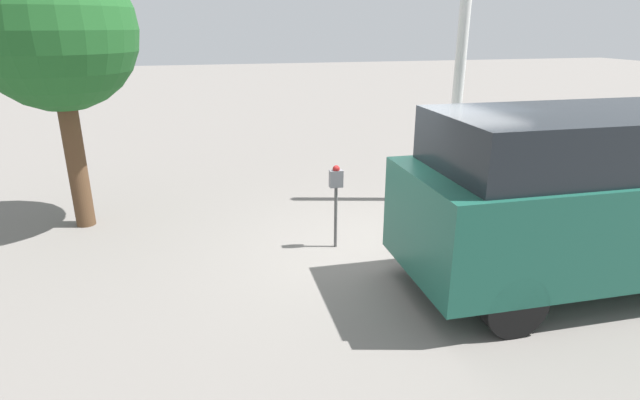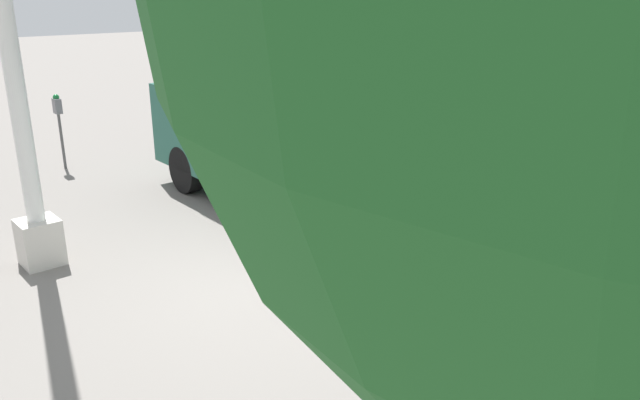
# 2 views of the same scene
# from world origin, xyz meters

# --- Properties ---
(ground_plane) EXTENTS (80.00, 80.00, 0.00)m
(ground_plane) POSITION_xyz_m (0.00, 0.00, 0.00)
(ground_plane) COLOR slate
(parking_meter_near) EXTENTS (0.20, 0.12, 1.32)m
(parking_meter_near) POSITION_xyz_m (-0.72, 0.53, 0.97)
(parking_meter_near) COLOR #4C4C4C
(parking_meter_near) RESTS_ON ground
(lamp_post) EXTENTS (0.44, 0.44, 5.08)m
(lamp_post) POSITION_xyz_m (2.07, 2.13, 1.87)
(lamp_post) COLOR beige
(lamp_post) RESTS_ON ground
(parked_van) EXTENTS (4.57, 2.06, 2.32)m
(parked_van) POSITION_xyz_m (1.93, -1.37, 1.25)
(parked_van) COLOR #195142
(parked_van) RESTS_ON ground
(street_tree) EXTENTS (2.49, 2.49, 4.46)m
(street_tree) POSITION_xyz_m (-4.68, 2.48, 3.19)
(street_tree) COLOR #513823
(street_tree) RESTS_ON ground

